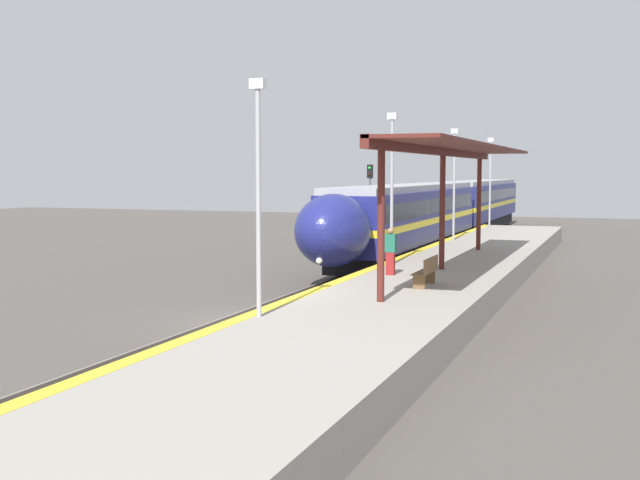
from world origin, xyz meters
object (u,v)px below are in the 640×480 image
lamppost_far (454,177)px  lamppost_near (258,182)px  platform_bench (427,271)px  railway_signal (370,201)px  train (446,209)px  person_waiting (391,251)px  lamppost_mid (392,179)px  lamppost_farthest (490,176)px

lamppost_far → lamppost_near: bearing=-90.0°
platform_bench → lamppost_near: size_ratio=0.32×
lamppost_near → railway_signal: bearing=100.7°
platform_bench → train: bearing=100.7°
platform_bench → person_waiting: 2.86m
person_waiting → railway_signal: 14.82m
lamppost_near → lamppost_mid: (0.00, 11.65, 0.00)m
person_waiting → lamppost_far: lamppost_far is taller
railway_signal → train: bearing=75.9°
train → lamppost_mid: lamppost_mid is taller
lamppost_farthest → person_waiting: bearing=-88.2°
lamppost_farthest → railway_signal: bearing=-108.9°
lamppost_farthest → platform_bench: bearing=-84.8°
person_waiting → lamppost_near: (-0.81, -8.67, 2.39)m
platform_bench → railway_signal: 17.55m
person_waiting → lamppost_mid: lamppost_mid is taller
platform_bench → person_waiting: bearing=128.8°
platform_bench → person_waiting: size_ratio=1.12×
train → lamppost_farthest: bearing=61.1°
railway_signal → lamppost_farthest: lamppost_farthest is taller
platform_bench → lamppost_mid: bearing=116.5°
person_waiting → railway_signal: (-5.05, 13.88, 1.14)m
lamppost_near → lamppost_far: bearing=90.0°
lamppost_far → lamppost_farthest: bearing=90.0°
platform_bench → lamppost_far: lamppost_far is taller
train → platform_bench: size_ratio=24.81×
platform_bench → person_waiting: person_waiting is taller
lamppost_far → lamppost_farthest: (0.00, 11.65, 0.00)m
train → lamppost_near: 31.33m
platform_bench → lamppost_farthest: lamppost_farthest is taller
train → lamppost_near: (2.07, -31.20, 2.00)m
lamppost_mid → lamppost_far: size_ratio=1.00×
platform_bench → lamppost_near: 7.48m
train → person_waiting: bearing=-82.7°
railway_signal → lamppost_near: 22.99m
train → lamppost_far: (2.07, -7.90, 2.00)m
platform_bench → lamppost_far: (-2.59, 16.83, 2.73)m
lamppost_far → lamppost_mid: bearing=-90.0°
railway_signal → lamppost_near: bearing=-79.3°
train → railway_signal: bearing=-104.1°
person_waiting → lamppost_mid: bearing=105.2°
platform_bench → lamppost_far: size_ratio=0.32×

